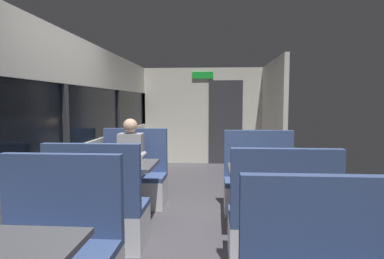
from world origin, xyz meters
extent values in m
cube|color=#423F44|center=(0.00, 0.00, -0.01)|extent=(3.30, 9.20, 0.02)
cube|color=beige|center=(-1.45, 0.00, 0.47)|extent=(0.08, 8.40, 0.95)
cube|color=beige|center=(-1.45, 0.00, 2.00)|extent=(0.08, 8.40, 0.60)
cube|color=black|center=(-1.46, 0.00, 1.32)|extent=(0.03, 8.40, 0.75)
cube|color=#2D2D30|center=(-1.43, 0.00, 1.32)|extent=(0.06, 0.08, 0.75)
cube|color=#2D2D30|center=(-1.43, 2.10, 1.32)|extent=(0.06, 0.08, 0.75)
cube|color=#2D2D30|center=(-1.43, 4.20, 1.32)|extent=(0.06, 0.08, 0.75)
cube|color=beige|center=(0.00, 4.20, 1.15)|extent=(2.90, 0.08, 2.30)
cube|color=#333338|center=(0.55, 4.15, 1.00)|extent=(0.80, 0.04, 2.00)
cube|color=green|center=(0.00, 4.14, 2.12)|extent=(0.50, 0.03, 0.16)
cube|color=beige|center=(1.45, 3.00, 1.15)|extent=(0.08, 2.40, 2.30)
cube|color=#384C7A|center=(-0.89, -1.43, 0.42)|extent=(0.95, 0.50, 0.06)
cube|color=#384C7A|center=(-0.89, -1.22, 0.78)|extent=(0.95, 0.08, 0.65)
cylinder|color=#9E9EA3|center=(-0.89, 0.25, 0.35)|extent=(0.10, 0.10, 0.70)
cube|color=#4C4C51|center=(-0.89, 0.25, 0.72)|extent=(0.90, 0.70, 0.04)
cube|color=silver|center=(-0.89, -0.41, 0.20)|extent=(0.95, 0.50, 0.39)
cube|color=#384C7A|center=(-0.89, -0.41, 0.42)|extent=(0.95, 0.50, 0.06)
cube|color=#384C7A|center=(-0.89, -0.62, 0.78)|extent=(0.95, 0.08, 0.65)
cube|color=silver|center=(-0.89, 0.91, 0.20)|extent=(0.95, 0.50, 0.39)
cube|color=#384C7A|center=(-0.89, 0.91, 0.42)|extent=(0.95, 0.50, 0.06)
cube|color=#384C7A|center=(-0.89, 1.12, 0.78)|extent=(0.95, 0.08, 0.65)
cube|color=#384C7A|center=(0.89, -1.82, 0.78)|extent=(0.95, 0.08, 0.65)
cylinder|color=#9E9EA3|center=(0.89, 0.05, 0.35)|extent=(0.10, 0.10, 0.70)
cube|color=#4C4C51|center=(0.89, 0.05, 0.72)|extent=(0.90, 0.70, 0.04)
cube|color=silver|center=(0.89, -0.61, 0.20)|extent=(0.95, 0.50, 0.39)
cube|color=#384C7A|center=(0.89, -0.61, 0.42)|extent=(0.95, 0.50, 0.06)
cube|color=#384C7A|center=(0.89, -0.82, 0.78)|extent=(0.95, 0.08, 0.65)
cube|color=silver|center=(0.89, 0.71, 0.20)|extent=(0.95, 0.50, 0.39)
cube|color=#384C7A|center=(0.89, 0.71, 0.42)|extent=(0.95, 0.50, 0.06)
cube|color=#384C7A|center=(0.89, 0.92, 0.78)|extent=(0.95, 0.08, 0.65)
cube|color=#26262D|center=(-0.89, 0.91, 0.23)|extent=(0.30, 0.36, 0.45)
cube|color=#99999E|center=(-0.89, 0.86, 0.75)|extent=(0.34, 0.22, 0.60)
sphere|color=tan|center=(-0.89, 0.84, 1.16)|extent=(0.20, 0.20, 0.20)
cylinder|color=#99999E|center=(-1.09, 0.68, 0.77)|extent=(0.07, 0.28, 0.07)
cylinder|color=#99999E|center=(-0.69, 0.68, 0.77)|extent=(0.07, 0.28, 0.07)
cylinder|color=white|center=(-0.69, 0.30, 0.79)|extent=(0.07, 0.07, 0.09)
camera|label=1|loc=(0.27, -3.58, 1.50)|focal=30.13mm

